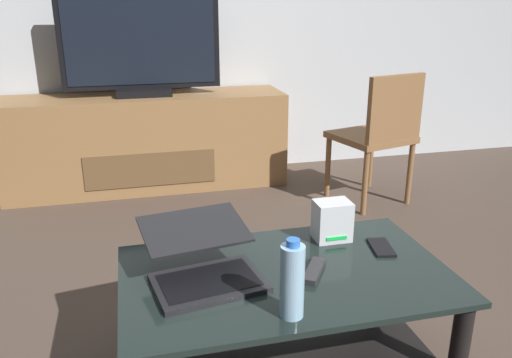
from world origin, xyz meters
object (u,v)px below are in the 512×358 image
Objects in this scene: media_cabinet at (148,142)px; cell_phone at (381,247)px; tv_remote at (314,271)px; laptop at (203,260)px; router_box at (332,221)px; coffee_table at (285,310)px; water_bottle_near at (292,281)px; dining_chair at (379,132)px; television at (141,44)px.

cell_phone is (0.72, -2.14, 0.12)m from media_cabinet.
media_cabinet reaches higher than tv_remote.
laptop is at bearing -165.29° from cell_phone.
router_box is at bearing -73.98° from media_cabinet.
water_bottle_near is (-0.06, -0.24, 0.25)m from coffee_table.
dining_chair is 2.06× the size of laptop.
dining_chair reaches higher than media_cabinet.
dining_chair is at bearing -26.72° from media_cabinet.
dining_chair reaches higher than cell_phone.
television is 6.57× the size of tv_remote.
tv_remote is (-0.29, -0.11, 0.01)m from cell_phone.
media_cabinet is (-0.34, 2.21, 0.03)m from coffee_table.
coffee_table is 0.37m from router_box.
media_cabinet is 12.12× the size of tv_remote.
dining_chair is 1.55m from router_box.
coffee_table is at bearing -140.36° from router_box.
television is (-0.00, -0.02, 0.68)m from media_cabinet.
media_cabinet reaches higher than laptop.
dining_chair is at bearing 56.54° from water_bottle_near.
laptop is 0.65m from cell_phone.
router_box is at bearing 89.51° from tv_remote.
coffee_table is at bearing -157.71° from cell_phone.
dining_chair is (1.08, 1.49, 0.19)m from coffee_table.
coffee_table is 2.24m from media_cabinet.
television is at bearing 92.05° from laptop.
coffee_table is 0.41m from cell_phone.
television is at bearing 133.96° from tv_remote.
water_bottle_near reaches higher than tv_remote.
water_bottle_near reaches higher than cell_phone.
router_box is 0.20m from cell_phone.
dining_chair is (1.43, -0.72, 0.16)m from media_cabinet.
coffee_table is 7.20× the size of router_box.
dining_chair is 2.07m from water_bottle_near.
cell_phone is (0.65, 0.04, -0.05)m from laptop.
laptop reaches higher than coffee_table.
water_bottle_near is at bearing -91.93° from tv_remote.
cell_phone is at bearing 3.93° from laptop.
dining_chair is at bearing 54.00° from coffee_table.
media_cabinet is 2.25× the size of dining_chair.
cell_phone is at bearing -116.51° from dining_chair.
television is 7.51× the size of cell_phone.
coffee_table is 1.23× the size of dining_chair.
tv_remote is (-0.15, -0.23, -0.06)m from router_box.
media_cabinet is at bearing 92.03° from laptop.
cell_phone is 0.31m from tv_remote.
water_bottle_near reaches higher than laptop.
laptop is 0.34m from water_bottle_near.
router_box is (-0.85, -1.30, 0.03)m from dining_chair.
dining_chair reaches higher than router_box.
media_cabinet is 2.26m from cell_phone.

